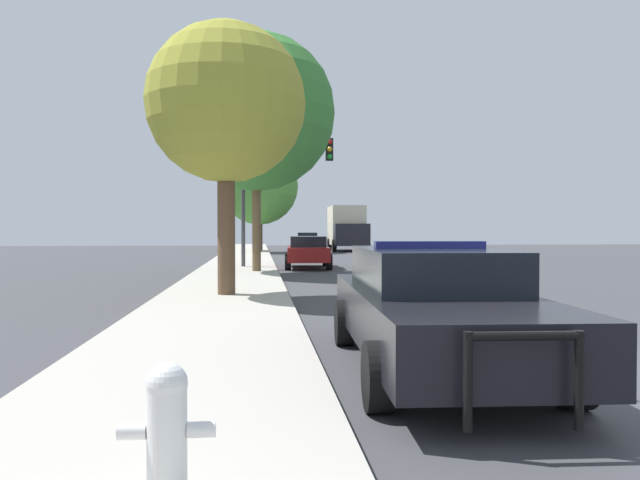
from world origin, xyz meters
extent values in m
cube|color=#ADA89E|center=(-5.10, 0.00, 0.07)|extent=(3.00, 110.00, 0.13)
cube|color=black|center=(-2.26, 0.55, 0.63)|extent=(2.06, 5.27, 0.61)
cube|color=black|center=(-2.25, 0.81, 1.17)|extent=(1.69, 2.77, 0.47)
cylinder|color=black|center=(-1.43, -1.10, 0.32)|extent=(0.27, 0.65, 0.64)
cylinder|color=black|center=(-3.23, -1.02, 0.32)|extent=(0.27, 0.65, 0.64)
cylinder|color=black|center=(-1.30, 2.12, 0.32)|extent=(0.27, 0.65, 0.64)
cylinder|color=black|center=(-3.09, 2.19, 0.32)|extent=(0.27, 0.65, 0.64)
cylinder|color=black|center=(-1.97, -2.18, 0.54)|extent=(0.07, 0.07, 0.73)
cylinder|color=black|center=(-2.79, -2.15, 0.54)|extent=(0.07, 0.07, 0.73)
cylinder|color=black|center=(-2.38, -2.17, 0.87)|extent=(0.87, 0.11, 0.07)
cube|color=navy|center=(-2.25, 0.81, 1.45)|extent=(1.33, 0.26, 0.09)
cube|color=navy|center=(-1.34, 0.51, 0.66)|extent=(0.17, 3.74, 0.17)
cylinder|color=white|center=(-4.82, -2.89, 0.43)|extent=(0.23, 0.23, 0.60)
sphere|color=white|center=(-4.82, -2.89, 0.76)|extent=(0.24, 0.24, 0.24)
cylinder|color=white|center=(-5.02, -2.89, 0.49)|extent=(0.16, 0.09, 0.09)
cylinder|color=white|center=(-4.63, -2.89, 0.49)|extent=(0.16, 0.09, 0.09)
cylinder|color=#424247|center=(-4.91, 18.75, 2.80)|extent=(0.16, 0.16, 5.34)
cylinder|color=#424247|center=(-3.17, 18.75, 5.32)|extent=(3.49, 0.11, 0.11)
cube|color=black|center=(-1.42, 18.75, 4.87)|extent=(0.30, 0.24, 0.90)
sphere|color=red|center=(-1.42, 18.62, 5.17)|extent=(0.20, 0.20, 0.20)
sphere|color=orange|center=(-1.42, 18.62, 4.87)|extent=(0.20, 0.20, 0.20)
sphere|color=green|center=(-1.42, 18.62, 4.57)|extent=(0.20, 0.20, 0.20)
cube|color=maroon|center=(-2.25, 19.42, 0.61)|extent=(1.89, 4.33, 0.58)
cube|color=black|center=(-2.26, 19.21, 1.12)|extent=(1.55, 2.28, 0.43)
cylinder|color=black|center=(-3.00, 20.78, 0.32)|extent=(0.27, 0.65, 0.64)
cylinder|color=black|center=(-1.37, 20.69, 0.32)|extent=(0.27, 0.65, 0.64)
cylinder|color=black|center=(-3.14, 18.15, 0.32)|extent=(0.27, 0.65, 0.64)
cylinder|color=black|center=(-1.50, 18.06, 0.32)|extent=(0.27, 0.65, 0.64)
cube|color=black|center=(-0.42, 43.19, 0.59)|extent=(1.97, 4.13, 0.53)
cube|color=black|center=(-0.43, 42.99, 1.09)|extent=(1.62, 2.18, 0.49)
cylinder|color=black|center=(-1.21, 44.49, 0.32)|extent=(0.27, 0.66, 0.64)
cylinder|color=black|center=(0.51, 44.40, 0.32)|extent=(0.27, 0.66, 0.64)
cylinder|color=black|center=(-1.34, 41.98, 0.32)|extent=(0.27, 0.66, 0.64)
cylinder|color=black|center=(0.38, 41.89, 0.32)|extent=(0.27, 0.66, 0.64)
cube|color=black|center=(2.20, 36.81, 1.22)|extent=(2.48, 1.91, 1.55)
cube|color=beige|center=(2.29, 40.10, 1.89)|extent=(2.56, 4.80, 2.88)
cylinder|color=black|center=(3.40, 36.96, 0.45)|extent=(0.30, 0.91, 0.90)
cylinder|color=black|center=(1.02, 37.03, 0.45)|extent=(0.30, 0.91, 0.90)
cylinder|color=black|center=(3.51, 40.95, 0.45)|extent=(0.30, 0.91, 0.90)
cylinder|color=black|center=(1.12, 41.02, 0.45)|extent=(0.30, 0.91, 0.90)
cylinder|color=brown|center=(-5.04, 8.04, 1.84)|extent=(0.41, 0.41, 3.41)
sphere|color=#999933|center=(-5.04, 8.04, 4.56)|extent=(3.69, 3.69, 3.69)
cylinder|color=brown|center=(-4.37, 15.96, 2.20)|extent=(0.31, 0.31, 4.14)
sphere|color=#387A33|center=(-4.37, 15.96, 5.82)|extent=(5.65, 5.65, 5.65)
cylinder|color=brown|center=(-4.23, 36.50, 1.63)|extent=(0.43, 0.43, 2.99)
sphere|color=#4C8E38|center=(-4.23, 36.50, 4.59)|extent=(5.34, 5.34, 5.34)
camera|label=1|loc=(-4.30, -6.51, 1.65)|focal=35.00mm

